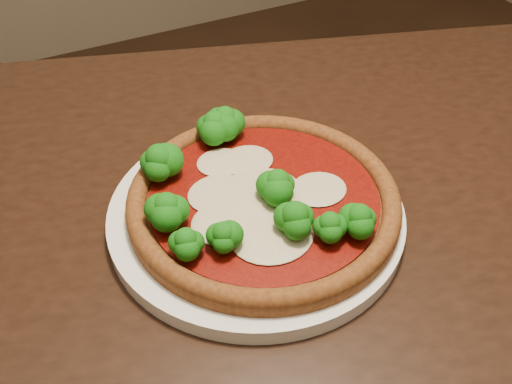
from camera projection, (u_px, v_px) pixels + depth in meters
name	position (u px, v px, depth m)	size (l,w,h in m)	color
dining_table	(299.00, 277.00, 0.68)	(1.51, 1.19, 0.75)	black
plate	(256.00, 213.00, 0.61)	(0.31, 0.31, 0.02)	white
pizza	(257.00, 195.00, 0.60)	(0.29, 0.29, 0.06)	brown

